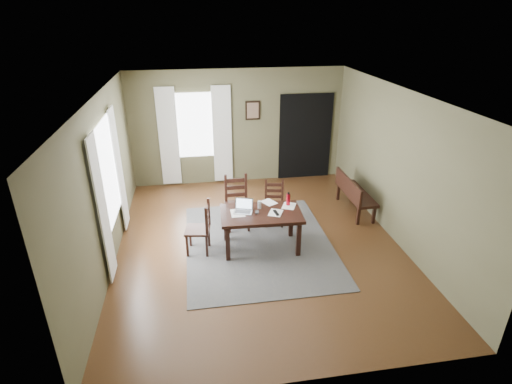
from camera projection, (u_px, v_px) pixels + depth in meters
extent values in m
cube|color=#492C16|center=(259.00, 244.00, 7.29)|extent=(5.00, 6.00, 0.01)
cube|color=brown|center=(238.00, 127.00, 9.41)|extent=(5.00, 0.02, 2.70)
cube|color=brown|center=(308.00, 286.00, 4.03)|extent=(5.00, 0.02, 2.70)
cube|color=brown|center=(104.00, 185.00, 6.36)|extent=(0.02, 6.00, 2.70)
cube|color=brown|center=(397.00, 167.00, 7.08)|extent=(0.02, 6.00, 2.70)
cube|color=white|center=(259.00, 94.00, 6.16)|extent=(5.00, 6.00, 0.02)
cube|color=#444444|center=(259.00, 243.00, 7.28)|extent=(2.60, 3.20, 0.01)
cube|color=black|center=(261.00, 214.00, 6.88)|extent=(1.43, 0.89, 0.06)
cube|color=black|center=(261.00, 216.00, 6.90)|extent=(1.27, 0.74, 0.05)
cube|color=black|center=(228.00, 244.00, 6.68)|extent=(0.08, 0.08, 0.60)
cube|color=black|center=(226.00, 225.00, 7.27)|extent=(0.08, 0.08, 0.60)
cube|color=black|center=(298.00, 240.00, 6.81)|extent=(0.08, 0.08, 0.60)
cube|color=black|center=(291.00, 222.00, 7.40)|extent=(0.08, 0.08, 0.60)
cube|color=black|center=(198.00, 230.00, 6.87)|extent=(0.48, 0.48, 0.04)
cube|color=black|center=(190.00, 236.00, 7.11)|extent=(0.05, 0.05, 0.40)
cube|color=black|center=(209.00, 236.00, 7.11)|extent=(0.05, 0.05, 0.40)
cube|color=black|center=(187.00, 246.00, 6.81)|extent=(0.05, 0.05, 0.40)
cube|color=black|center=(207.00, 246.00, 6.81)|extent=(0.05, 0.05, 0.40)
cube|color=black|center=(209.00, 211.00, 6.92)|extent=(0.05, 0.05, 0.51)
cube|color=black|center=(206.00, 221.00, 6.60)|extent=(0.05, 0.05, 0.51)
cube|color=black|center=(208.00, 223.00, 6.81)|extent=(0.07, 0.31, 0.07)
cube|color=black|center=(208.00, 216.00, 6.76)|extent=(0.07, 0.31, 0.07)
cube|color=black|center=(207.00, 209.00, 6.70)|extent=(0.07, 0.31, 0.07)
cube|color=black|center=(238.00, 206.00, 7.62)|extent=(0.46, 0.46, 0.04)
cube|color=black|center=(229.00, 222.00, 7.53)|extent=(0.04, 0.04, 0.44)
cube|color=black|center=(227.00, 213.00, 7.86)|extent=(0.04, 0.04, 0.44)
cube|color=black|center=(249.00, 221.00, 7.58)|extent=(0.04, 0.04, 0.44)
cube|color=black|center=(246.00, 212.00, 7.91)|extent=(0.04, 0.04, 0.44)
cube|color=black|center=(226.00, 188.00, 7.65)|extent=(0.05, 0.05, 0.56)
cube|color=black|center=(246.00, 187.00, 7.71)|extent=(0.05, 0.05, 0.56)
cube|color=black|center=(236.00, 195.00, 7.74)|extent=(0.33, 0.03, 0.08)
cube|color=black|center=(236.00, 188.00, 7.68)|extent=(0.33, 0.03, 0.08)
cube|color=black|center=(236.00, 180.00, 7.62)|extent=(0.33, 0.03, 0.08)
cube|color=black|center=(274.00, 206.00, 7.78)|extent=(0.44, 0.44, 0.04)
cube|color=black|center=(266.00, 219.00, 7.73)|extent=(0.04, 0.04, 0.37)
cube|color=black|center=(266.00, 211.00, 8.01)|extent=(0.04, 0.04, 0.37)
cube|color=black|center=(282.00, 219.00, 7.73)|extent=(0.04, 0.04, 0.37)
cube|color=black|center=(281.00, 211.00, 8.01)|extent=(0.04, 0.04, 0.37)
cube|color=black|center=(266.00, 191.00, 7.84)|extent=(0.05, 0.05, 0.47)
cube|color=black|center=(283.00, 191.00, 7.84)|extent=(0.05, 0.05, 0.47)
cube|color=black|center=(274.00, 197.00, 7.89)|extent=(0.28, 0.07, 0.06)
cube|color=black|center=(274.00, 191.00, 7.84)|extent=(0.28, 0.07, 0.06)
cube|color=black|center=(274.00, 185.00, 7.78)|extent=(0.28, 0.07, 0.06)
cube|color=black|center=(356.00, 193.00, 8.30)|extent=(0.43, 1.34, 0.06)
cube|color=black|center=(374.00, 215.00, 7.90)|extent=(0.06, 0.06, 0.37)
cube|color=black|center=(358.00, 216.00, 7.86)|extent=(0.06, 0.06, 0.37)
cube|color=black|center=(352.00, 191.00, 8.93)|extent=(0.06, 0.06, 0.37)
cube|color=black|center=(338.00, 192.00, 8.88)|extent=(0.06, 0.06, 0.37)
cube|color=black|center=(348.00, 186.00, 8.20)|extent=(0.05, 1.34, 0.33)
cube|color=#B7B7BC|center=(243.00, 212.00, 6.87)|extent=(0.36, 0.30, 0.02)
cube|color=#B7B7BC|center=(244.00, 204.00, 6.93)|extent=(0.31, 0.15, 0.20)
cube|color=silver|center=(244.00, 204.00, 6.92)|extent=(0.27, 0.12, 0.17)
cube|color=#3F3F42|center=(243.00, 212.00, 6.86)|extent=(0.29, 0.20, 0.00)
cube|color=#3F3F42|center=(257.00, 212.00, 6.84)|extent=(0.08, 0.10, 0.03)
cube|color=black|center=(276.00, 213.00, 6.84)|extent=(0.08, 0.20, 0.02)
cylinder|color=silver|center=(259.00, 205.00, 6.98)|extent=(0.08, 0.08, 0.14)
cylinder|color=#B40D1D|center=(288.00, 200.00, 7.09)|extent=(0.08, 0.08, 0.21)
cylinder|color=black|center=(288.00, 193.00, 7.04)|extent=(0.05, 0.05, 0.03)
cube|color=white|center=(238.00, 213.00, 6.84)|extent=(0.23, 0.30, 0.00)
cube|color=white|center=(276.00, 213.00, 6.86)|extent=(0.31, 0.35, 0.00)
cube|color=white|center=(269.00, 202.00, 7.23)|extent=(0.32, 0.34, 0.00)
cube|color=white|center=(289.00, 206.00, 7.09)|extent=(0.32, 0.35, 0.00)
cube|color=white|center=(108.00, 174.00, 6.50)|extent=(0.01, 1.30, 1.70)
cube|color=white|center=(195.00, 125.00, 9.20)|extent=(1.00, 0.01, 1.50)
cube|color=silver|center=(103.00, 210.00, 5.88)|extent=(0.03, 0.48, 2.30)
cube|color=silver|center=(119.00, 170.00, 7.35)|extent=(0.03, 0.48, 2.30)
cube|color=silver|center=(169.00, 138.00, 9.19)|extent=(0.44, 0.03, 2.30)
cube|color=silver|center=(222.00, 135.00, 9.37)|extent=(0.44, 0.03, 2.30)
cube|color=black|center=(253.00, 110.00, 9.27)|extent=(0.34, 0.03, 0.44)
cube|color=brown|center=(253.00, 111.00, 9.25)|extent=(0.27, 0.01, 0.36)
cube|color=black|center=(305.00, 137.00, 9.75)|extent=(1.30, 0.03, 2.10)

